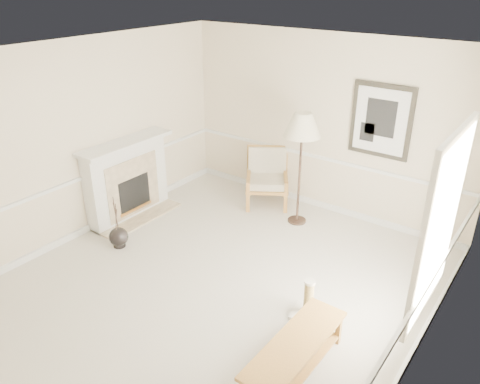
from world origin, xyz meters
name	(u,v)px	position (x,y,z in m)	size (l,w,h in m)	color
ground	(218,282)	(0.00, 0.00, 0.00)	(5.50, 5.50, 0.00)	silver
room	(228,149)	(0.14, 0.08, 1.87)	(5.04, 5.54, 2.92)	beige
fireplace	(127,180)	(-2.34, 0.60, 0.64)	(0.64, 1.64, 1.31)	white
floor_vase	(119,237)	(-1.73, -0.18, 0.15)	(0.28, 0.28, 0.83)	black
armchair	(267,174)	(-0.80, 2.37, 0.51)	(1.02, 1.03, 0.95)	#AF7E38
floor_lamp	(302,128)	(0.01, 2.04, 1.59)	(0.76, 0.76, 1.82)	black
bench	(295,353)	(1.58, -0.74, 0.27)	(0.45, 1.43, 0.41)	#AF7E38
scratching_post	(308,305)	(1.27, 0.12, 0.16)	(0.41, 0.41, 0.50)	silver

